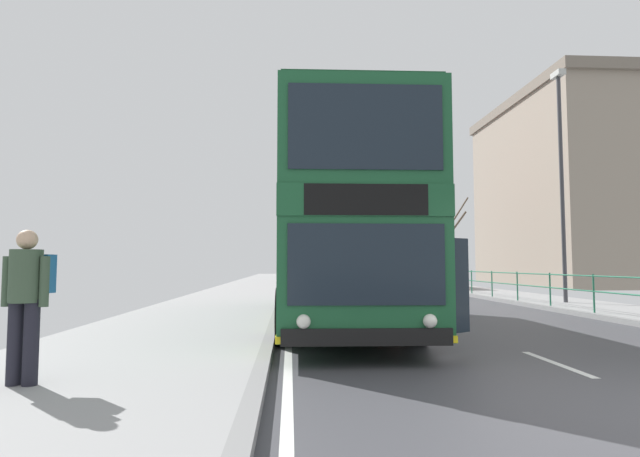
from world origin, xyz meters
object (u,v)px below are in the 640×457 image
(double_decker_bus_main, at_px, (338,231))
(bare_tree_far_01, at_px, (451,240))
(street_lamp_far_side, at_px, (561,168))
(background_building_00, at_px, (567,191))
(pedestrian_with_backpack, at_px, (27,293))
(background_bus_far_lane, at_px, (395,261))

(double_decker_bus_main, bearing_deg, bare_tree_far_01, 64.34)
(double_decker_bus_main, xyz_separation_m, bare_tree_far_01, (8.41, 17.51, 0.63))
(street_lamp_far_side, bearing_deg, double_decker_bus_main, -149.21)
(bare_tree_far_01, bearing_deg, background_building_00, 28.45)
(double_decker_bus_main, distance_m, background_building_00, 30.23)
(pedestrian_with_backpack, height_order, bare_tree_far_01, bare_tree_far_01)
(background_bus_far_lane, distance_m, bare_tree_far_01, 4.50)
(background_building_00, bearing_deg, bare_tree_far_01, -151.55)
(background_building_00, bearing_deg, background_bus_far_lane, -170.26)
(double_decker_bus_main, height_order, pedestrian_with_backpack, double_decker_bus_main)
(pedestrian_with_backpack, relative_size, bare_tree_far_01, 0.31)
(bare_tree_far_01, bearing_deg, background_bus_far_lane, 128.02)
(street_lamp_far_side, distance_m, background_building_00, 20.97)
(pedestrian_with_backpack, height_order, background_building_00, background_building_00)
(pedestrian_with_backpack, relative_size, street_lamp_far_side, 0.21)
(background_bus_far_lane, bearing_deg, background_building_00, 9.74)
(pedestrian_with_backpack, xyz_separation_m, bare_tree_far_01, (12.50, 24.06, 1.76))
(background_bus_far_lane, height_order, background_building_00, background_building_00)
(background_building_00, bearing_deg, double_decker_bus_main, -129.16)
(double_decker_bus_main, relative_size, street_lamp_far_side, 1.30)
(pedestrian_with_backpack, bearing_deg, background_bus_far_lane, 70.31)
(double_decker_bus_main, xyz_separation_m, background_building_00, (18.88, 23.18, 4.50))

